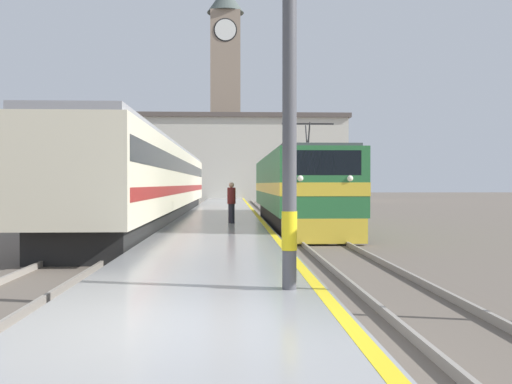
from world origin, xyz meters
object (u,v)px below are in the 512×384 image
(passenger_train, at_px, (158,182))
(person_on_platform, at_px, (231,202))
(clock_tower, at_px, (226,87))
(catenary_mast, at_px, (297,41))
(locomotive_train, at_px, (296,189))

(passenger_train, height_order, person_on_platform, passenger_train)
(passenger_train, relative_size, clock_tower, 1.27)
(catenary_mast, bearing_deg, clock_tower, 91.38)
(passenger_train, bearing_deg, person_on_platform, -61.02)
(passenger_train, xyz_separation_m, clock_tower, (3.15, 47.35, 12.66))
(clock_tower, bearing_deg, catenary_mast, -88.62)
(locomotive_train, relative_size, catenary_mast, 2.33)
(passenger_train, height_order, clock_tower, clock_tower)
(passenger_train, bearing_deg, clock_tower, 86.20)
(locomotive_train, bearing_deg, person_on_platform, -133.97)
(catenary_mast, distance_m, person_on_platform, 15.66)
(locomotive_train, xyz_separation_m, passenger_train, (-6.83, 3.86, 0.36))
(catenary_mast, height_order, person_on_platform, catenary_mast)
(clock_tower, bearing_deg, person_on_platform, -89.26)
(passenger_train, bearing_deg, catenary_mast, -77.79)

